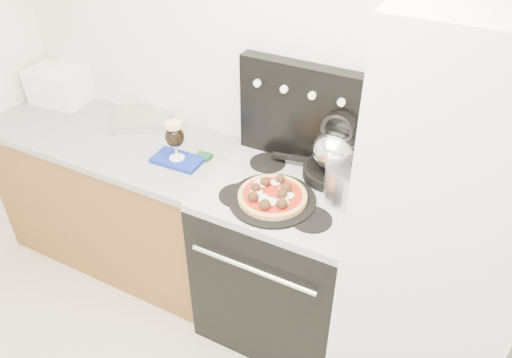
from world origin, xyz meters
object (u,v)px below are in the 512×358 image
Objects in this scene: pizza at (273,195)px; base_cabinet at (122,200)px; beer_glass at (175,141)px; pizza_pan at (272,200)px; oven_mitt at (177,160)px; toaster_oven at (60,85)px; stock_pot at (351,183)px; fridge at (443,235)px; stove_body at (284,263)px; tea_kettle at (335,147)px; skillet at (332,172)px.

base_cabinet is at bearing 172.89° from pizza.
pizza_pan is at bearing -8.28° from beer_glass.
oven_mitt is 1.20× the size of beer_glass.
base_cabinet is at bearing -25.24° from toaster_oven.
oven_mitt is 0.59m from pizza.
stock_pot reaches higher than pizza.
base_cabinet is 3.67× the size of pizza_pan.
toaster_oven is 1.30× the size of oven_mitt.
beer_glass is at bearing -174.10° from stock_pot.
fridge is 0.44m from stock_pot.
fridge is (0.70, -0.03, 0.51)m from stove_body.
stove_body is 2.83× the size of pizza.
tea_kettle is (0.75, 0.22, 0.18)m from oven_mitt.
skillet is at bearing 16.18° from oven_mitt.
fridge is 5.78× the size of toaster_oven.
tea_kettle reaches higher than pizza_pan.
fridge is at bearing 0.01° from oven_mitt.
fridge is at bearing 6.65° from pizza.
pizza is at bearing -103.29° from stove_body.
pizza_pan is at bearing -119.50° from skillet.
beer_glass is 0.67× the size of pizza.
stock_pot is at bearing -58.28° from tea_kettle.
pizza is (0.58, -0.08, 0.04)m from oven_mitt.
skillet is 1.21× the size of tea_kettle.
pizza_pan reaches higher than stove_body.
toaster_oven is 1.04m from beer_glass.
fridge is at bearing -11.70° from toaster_oven.
beer_glass is 0.79m from skillet.
stock_pot reaches higher than oven_mitt.
fridge is at bearing -21.41° from skillet.
pizza is (-0.73, -0.08, 0.00)m from fridge.
pizza_pan is 1.27× the size of pizza.
stove_body is 2.68× the size of toaster_oven.
tea_kettle reaches higher than stock_pot.
beer_glass reaches higher than stove_body.
fridge reaches higher than stove_body.
beer_glass is 0.59m from pizza.
tea_kettle reaches higher than pizza.
base_cabinet is 4.66× the size of pizza.
beer_glass is 0.89× the size of stock_pot.
fridge is 7.55× the size of oven_mitt.
pizza is 0.35m from skillet.
skillet is (0.15, 0.19, 0.51)m from stove_body.
base_cabinet is 5.08× the size of skillet.
pizza is at bearing -8.28° from beer_glass.
pizza reaches higher than oven_mitt.
tea_kettle is (-0.55, 0.22, 0.14)m from fridge.
pizza is (0.58, -0.08, -0.07)m from beer_glass.
stock_pot is at bearing 5.90° from beer_glass.
base_cabinet is at bearing -178.31° from stock_pot.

